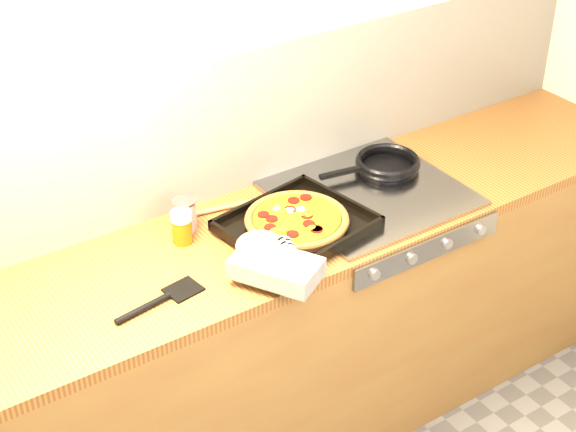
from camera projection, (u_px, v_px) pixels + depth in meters
room_shell at (210, 131)px, 2.88m from camera, size 3.20×3.20×3.20m
counter_run at (261, 343)px, 3.06m from camera, size 3.20×0.62×0.90m
stovetop at (370, 194)px, 3.02m from camera, size 0.60×0.56×0.02m
pizza_on_tray at (289, 233)px, 2.75m from camera, size 0.58×0.56×0.07m
frying_pan at (386, 164)px, 3.13m from camera, size 0.40×0.27×0.04m
tomato_can at (185, 215)px, 2.81m from camera, size 0.09×0.09×0.11m
juice_glass at (182, 227)px, 2.75m from camera, size 0.08×0.08×0.11m
wooden_spoon at (245, 203)px, 2.96m from camera, size 0.30×0.09×0.02m
black_spatula at (160, 300)px, 2.52m from camera, size 0.29×0.10×0.02m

